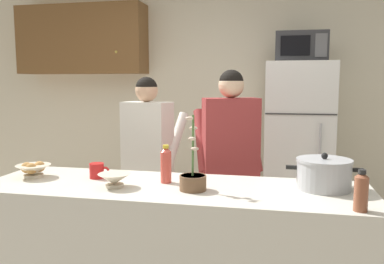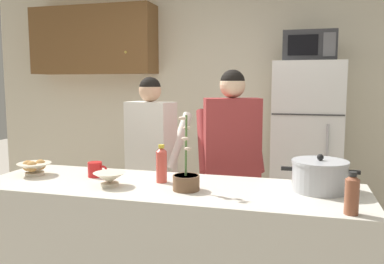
% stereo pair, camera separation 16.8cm
% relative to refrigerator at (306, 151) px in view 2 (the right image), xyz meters
% --- Properties ---
extents(back_wall_unit, '(6.00, 0.48, 2.60)m').
position_rel_refrigerator_xyz_m(back_wall_unit, '(-1.07, 0.41, 0.56)').
color(back_wall_unit, beige).
rests_on(back_wall_unit, ground).
extents(kitchen_island, '(2.27, 0.68, 0.92)m').
position_rel_refrigerator_xyz_m(kitchen_island, '(-0.80, -1.85, -0.40)').
color(kitchen_island, silver).
rests_on(kitchen_island, ground).
extents(refrigerator, '(0.64, 0.68, 1.72)m').
position_rel_refrigerator_xyz_m(refrigerator, '(0.00, 0.00, 0.00)').
color(refrigerator, white).
rests_on(refrigerator, ground).
extents(microwave, '(0.48, 0.37, 0.28)m').
position_rel_refrigerator_xyz_m(microwave, '(0.00, -0.02, 1.00)').
color(microwave, '#2D2D30').
rests_on(microwave, refrigerator).
extents(person_near_pot, '(0.55, 0.50, 1.56)m').
position_rel_refrigerator_xyz_m(person_near_pot, '(-1.24, -0.95, 0.11)').
color(person_near_pot, '#726656').
rests_on(person_near_pot, ground).
extents(person_by_sink, '(0.58, 0.53, 1.61)m').
position_rel_refrigerator_xyz_m(person_by_sink, '(-0.55, -1.09, 0.14)').
color(person_by_sink, '#726656').
rests_on(person_by_sink, ground).
extents(cooking_pot, '(0.42, 0.31, 0.21)m').
position_rel_refrigerator_xyz_m(cooking_pot, '(0.06, -1.74, 0.15)').
color(cooking_pot, '#ADAFB5').
rests_on(cooking_pot, kitchen_island).
extents(coffee_mug, '(0.13, 0.09, 0.10)m').
position_rel_refrigerator_xyz_m(coffee_mug, '(-1.31, -1.77, 0.11)').
color(coffee_mug, red).
rests_on(coffee_mug, kitchen_island).
extents(bread_bowl, '(0.22, 0.22, 0.10)m').
position_rel_refrigerator_xyz_m(bread_bowl, '(-1.71, -1.83, 0.11)').
color(bread_bowl, beige).
rests_on(bread_bowl, kitchen_island).
extents(empty_bowl, '(0.19, 0.19, 0.08)m').
position_rel_refrigerator_xyz_m(empty_bowl, '(-1.11, -1.95, 0.11)').
color(empty_bowl, beige).
rests_on(empty_bowl, kitchen_island).
extents(bottle_near_edge, '(0.07, 0.07, 0.23)m').
position_rel_refrigerator_xyz_m(bottle_near_edge, '(-0.85, -1.79, 0.17)').
color(bottle_near_edge, '#D84C3F').
rests_on(bottle_near_edge, kitchen_island).
extents(bottle_mid_counter, '(0.06, 0.06, 0.20)m').
position_rel_refrigerator_xyz_m(bottle_mid_counter, '(0.18, -2.12, 0.16)').
color(bottle_mid_counter, brown).
rests_on(bottle_mid_counter, kitchen_island).
extents(potted_orchid, '(0.15, 0.15, 0.42)m').
position_rel_refrigerator_xyz_m(potted_orchid, '(-0.66, -1.92, 0.13)').
color(potted_orchid, brown).
rests_on(potted_orchid, kitchen_island).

